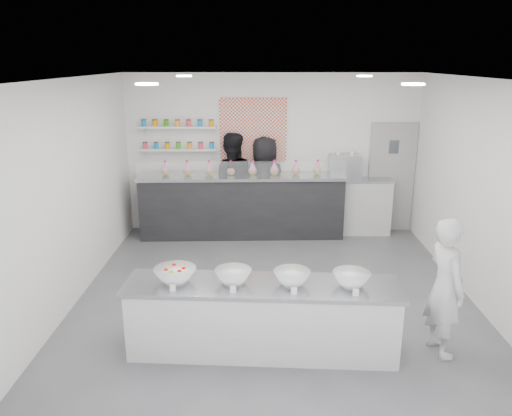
{
  "coord_description": "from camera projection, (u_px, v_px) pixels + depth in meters",
  "views": [
    {
      "loc": [
        -0.18,
        -6.39,
        3.23
      ],
      "look_at": [
        -0.27,
        0.4,
        1.2
      ],
      "focal_mm": 35.0,
      "sensor_mm": 36.0,
      "label": 1
    }
  ],
  "objects": [
    {
      "name": "staff_left",
      "position": [
        231.0,
        183.0,
        9.51
      ],
      "size": [
        0.94,
        0.74,
        1.93
      ],
      "primitive_type": "imported",
      "rotation": [
        0.0,
        0.0,
        3.15
      ],
      "color": "black",
      "rests_on": "floor"
    },
    {
      "name": "espresso_machine",
      "position": [
        345.0,
        167.0,
        9.32
      ],
      "size": [
        0.58,
        0.4,
        0.44
      ],
      "primitive_type": "cube",
      "color": "#93969E",
      "rests_on": "espresso_ledge"
    },
    {
      "name": "ceiling",
      "position": [
        277.0,
        79.0,
        6.18
      ],
      "size": [
        6.0,
        6.0,
        0.0
      ],
      "primitive_type": "plane",
      "rotation": [
        3.14,
        0.0,
        0.0
      ],
      "color": "white",
      "rests_on": "floor"
    },
    {
      "name": "downlight_2",
      "position": [
        184.0,
        76.0,
        7.74
      ],
      "size": [
        0.24,
        0.24,
        0.02
      ],
      "primitive_type": "cylinder",
      "color": "white",
      "rests_on": "ceiling"
    },
    {
      "name": "woman_prep",
      "position": [
        445.0,
        287.0,
        5.53
      ],
      "size": [
        0.5,
        0.65,
        1.61
      ],
      "primitive_type": "imported",
      "rotation": [
        0.0,
        0.0,
        1.78
      ],
      "color": "silver",
      "rests_on": "floor"
    },
    {
      "name": "downlight_1",
      "position": [
        413.0,
        84.0,
        5.21
      ],
      "size": [
        0.24,
        0.24,
        0.02
      ],
      "primitive_type": "cylinder",
      "color": "white",
      "rests_on": "ceiling"
    },
    {
      "name": "cookie_bags",
      "position": [
        242.0,
        168.0,
        9.16
      ],
      "size": [
        2.96,
        0.27,
        0.28
      ],
      "primitive_type": null,
      "rotation": [
        0.0,
        0.0,
        0.04
      ],
      "color": "#EC71CC",
      "rests_on": "back_bar"
    },
    {
      "name": "staff_right",
      "position": [
        265.0,
        185.0,
        9.51
      ],
      "size": [
        1.06,
        0.87,
        1.85
      ],
      "primitive_type": "imported",
      "rotation": [
        0.0,
        0.0,
        3.51
      ],
      "color": "black",
      "rests_on": "floor"
    },
    {
      "name": "cup_stacks",
      "position": [
        344.0,
        170.0,
        9.33
      ],
      "size": [
        0.26,
        0.24,
        0.35
      ],
      "primitive_type": null,
      "color": "tan",
      "rests_on": "espresso_ledge"
    },
    {
      "name": "preserve_jars",
      "position": [
        178.0,
        135.0,
        9.28
      ],
      "size": [
        1.45,
        0.1,
        0.56
      ],
      "primitive_type": null,
      "color": "#E73E57",
      "rests_on": "jar_shelf_lower"
    },
    {
      "name": "back_wall",
      "position": [
        272.0,
        154.0,
        9.49
      ],
      "size": [
        5.5,
        0.0,
        5.5
      ],
      "primitive_type": "plane",
      "rotation": [
        1.57,
        0.0,
        0.0
      ],
      "color": "white",
      "rests_on": "floor"
    },
    {
      "name": "downlight_0",
      "position": [
        147.0,
        84.0,
        5.25
      ],
      "size": [
        0.24,
        0.24,
        0.02
      ],
      "primitive_type": "cylinder",
      "color": "white",
      "rests_on": "ceiling"
    },
    {
      "name": "back_bar",
      "position": [
        242.0,
        206.0,
        9.37
      ],
      "size": [
        3.83,
        0.84,
        1.18
      ],
      "primitive_type": "cube",
      "rotation": [
        0.0,
        0.0,
        0.04
      ],
      "color": "black",
      "rests_on": "floor"
    },
    {
      "name": "prep_counter",
      "position": [
        262.0,
        318.0,
        5.64
      ],
      "size": [
        3.1,
        0.83,
        0.84
      ],
      "primitive_type": "cube",
      "rotation": [
        0.0,
        0.0,
        -0.04
      ],
      "color": "beige",
      "rests_on": "floor"
    },
    {
      "name": "floor",
      "position": [
        274.0,
        297.0,
        7.04
      ],
      "size": [
        6.0,
        6.0,
        0.0
      ],
      "primitive_type": "plane",
      "color": "#515156",
      "rests_on": "ground"
    },
    {
      "name": "jar_shelf_upper",
      "position": [
        178.0,
        127.0,
        9.26
      ],
      "size": [
        1.45,
        0.22,
        0.04
      ],
      "primitive_type": "cube",
      "color": "silver",
      "rests_on": "back_wall"
    },
    {
      "name": "right_wall",
      "position": [
        484.0,
        196.0,
        6.58
      ],
      "size": [
        0.0,
        6.0,
        6.0
      ],
      "primitive_type": "plane",
      "rotation": [
        1.57,
        0.0,
        -1.57
      ],
      "color": "white",
      "rests_on": "floor"
    },
    {
      "name": "espresso_ledge",
      "position": [
        352.0,
        206.0,
        9.54
      ],
      "size": [
        1.44,
        0.46,
        1.07
      ],
      "primitive_type": "cube",
      "color": "beige",
      "rests_on": "floor"
    },
    {
      "name": "prep_bowls",
      "position": [
        262.0,
        277.0,
        5.5
      ],
      "size": [
        2.38,
        0.62,
        0.17
      ],
      "primitive_type": null,
      "rotation": [
        0.0,
        0.0,
        -0.04
      ],
      "color": "white",
      "rests_on": "prep_counter"
    },
    {
      "name": "pattern_panel",
      "position": [
        253.0,
        130.0,
        9.34
      ],
      "size": [
        1.25,
        0.03,
        1.2
      ],
      "primitive_type": "cube",
      "color": "#BE381B",
      "rests_on": "back_wall"
    },
    {
      "name": "label_cards",
      "position": [
        265.0,
        304.0,
        5.01
      ],
      "size": [
        2.01,
        0.04,
        0.07
      ],
      "primitive_type": null,
      "color": "white",
      "rests_on": "prep_counter"
    },
    {
      "name": "left_wall",
      "position": [
        70.0,
        194.0,
        6.65
      ],
      "size": [
        0.0,
        6.0,
        6.0
      ],
      "primitive_type": "plane",
      "rotation": [
        1.57,
        0.0,
        1.57
      ],
      "color": "white",
      "rests_on": "floor"
    },
    {
      "name": "back_door",
      "position": [
        391.0,
        178.0,
        9.56
      ],
      "size": [
        0.88,
        0.04,
        2.1
      ],
      "primitive_type": "cube",
      "color": "#969593",
      "rests_on": "floor"
    },
    {
      "name": "jar_shelf_lower",
      "position": [
        179.0,
        149.0,
        9.38
      ],
      "size": [
        1.45,
        0.22,
        0.04
      ],
      "primitive_type": "cube",
      "color": "silver",
      "rests_on": "back_wall"
    },
    {
      "name": "downlight_3",
      "position": [
        365.0,
        76.0,
        7.71
      ],
      "size": [
        0.24,
        0.24,
        0.02
      ],
      "primitive_type": "cylinder",
      "color": "white",
      "rests_on": "ceiling"
    },
    {
      "name": "sneeze_guard",
      "position": [
        242.0,
        170.0,
        8.84
      ],
      "size": [
        3.75,
        0.16,
        0.32
      ],
      "primitive_type": "cube",
      "rotation": [
        0.0,
        0.0,
        0.04
      ],
      "color": "white",
      "rests_on": "back_bar"
    }
  ]
}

